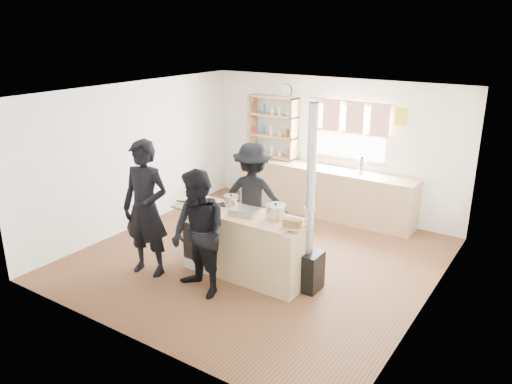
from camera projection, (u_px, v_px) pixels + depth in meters
ground at (258, 258)px, 7.62m from camera, size 5.00×5.00×0.01m
back_counter at (324, 191)px, 9.23m from camera, size 3.40×0.55×0.90m
shelving_unit at (273, 127)px, 9.61m from camera, size 1.00×0.28×1.20m
thermos at (362, 166)px, 8.66m from camera, size 0.10×0.10×0.30m
cooking_island at (245, 245)px, 6.96m from camera, size 1.97×0.64×0.93m
skillet_greens at (197, 203)px, 7.14m from camera, size 0.36×0.36×0.05m
roast_tray at (245, 211)px, 6.79m from camera, size 0.40×0.33×0.08m
stockpot_stove at (231, 201)px, 7.10m from camera, size 0.21×0.21×0.18m
stockpot_counter at (276, 211)px, 6.65m from camera, size 0.28×0.28×0.21m
bread_board at (292, 224)px, 6.33m from camera, size 0.30×0.24×0.12m
flue_heater at (309, 245)px, 6.55m from camera, size 0.35×0.35×2.50m
person_near_left at (146, 209)px, 6.89m from camera, size 0.78×0.59×1.94m
person_near_right at (199, 234)px, 6.37m from camera, size 0.96×0.83×1.68m
person_far at (253, 196)px, 7.75m from camera, size 1.25×0.98×1.70m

